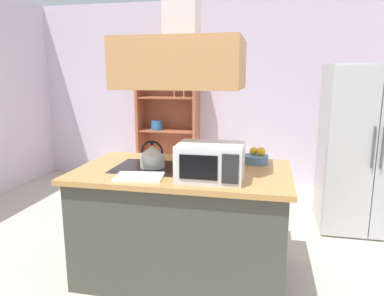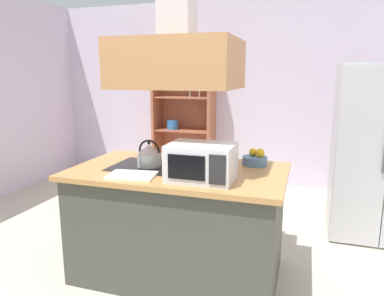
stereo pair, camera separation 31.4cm
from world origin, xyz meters
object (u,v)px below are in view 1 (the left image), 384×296
Objects in this scene: fruit_bowl at (256,158)px; kettle at (152,156)px; microwave at (211,162)px; dish_cabinet at (169,124)px; cutting_board at (139,177)px; refrigerator at (366,148)px.

kettle is at bearing -158.66° from fruit_bowl.
microwave is 0.64m from fruit_bowl.
dish_cabinet is 2.95m from cutting_board.
dish_cabinet reaches higher than refrigerator.
microwave reaches higher than cutting_board.
refrigerator reaches higher than kettle.
fruit_bowl is at bearing -58.27° from dish_cabinet.
fruit_bowl is (0.81, 0.32, -0.05)m from kettle.
fruit_bowl is at bearing 61.46° from microwave.
kettle is 0.32m from cutting_board.
fruit_bowl is at bearing 21.34° from kettle.
dish_cabinet is 4.34× the size of microwave.
fruit_bowl is at bearing 37.91° from cutting_board.
fruit_bowl is (-1.11, -1.01, 0.08)m from refrigerator.
dish_cabinet reaches higher than microwave.
refrigerator is 0.87× the size of dish_cabinet.
kettle is at bearing -77.19° from dish_cabinet.
dish_cabinet is 5.87× the size of cutting_board.
microwave is (1.10, -2.82, 0.14)m from dish_cabinet.
kettle is (0.59, -2.58, 0.10)m from dish_cabinet.
kettle is at bearing 90.50° from cutting_board.
fruit_bowl is at bearing -137.72° from refrigerator.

